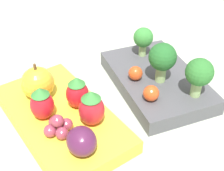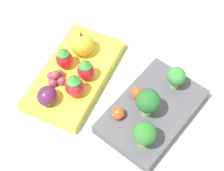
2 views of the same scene
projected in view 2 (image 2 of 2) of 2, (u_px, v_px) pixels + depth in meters
name	position (u px, v px, depth m)	size (l,w,h in m)	color
ground_plane	(109.00, 99.00, 0.69)	(4.00, 4.00, 0.00)	#ADB7A3
bento_box_savoury	(152.00, 111.00, 0.66)	(0.20, 0.15, 0.02)	#4C4C51
bento_box_fruit	(75.00, 75.00, 0.70)	(0.22, 0.13, 0.02)	yellow
broccoli_floret_0	(148.00, 101.00, 0.61)	(0.04, 0.04, 0.06)	#93B770
broccoli_floret_1	(176.00, 77.00, 0.64)	(0.03, 0.03, 0.05)	#93B770
broccoli_floret_2	(144.00, 134.00, 0.58)	(0.04, 0.04, 0.06)	#93B770
cherry_tomato_0	(137.00, 93.00, 0.65)	(0.02, 0.02, 0.02)	#DB4C1E
cherry_tomato_1	(118.00, 113.00, 0.63)	(0.02, 0.02, 0.02)	#DB4C1E
apple	(82.00, 44.00, 0.70)	(0.05, 0.05, 0.05)	gold
strawberry_0	(74.00, 86.00, 0.65)	(0.03, 0.03, 0.05)	red
strawberry_1	(86.00, 70.00, 0.67)	(0.03, 0.03, 0.05)	red
strawberry_2	(64.00, 58.00, 0.68)	(0.03, 0.03, 0.05)	red
plum	(47.00, 96.00, 0.64)	(0.04, 0.03, 0.03)	#511E42
grape_cluster	(56.00, 78.00, 0.67)	(0.04, 0.04, 0.03)	#93384C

